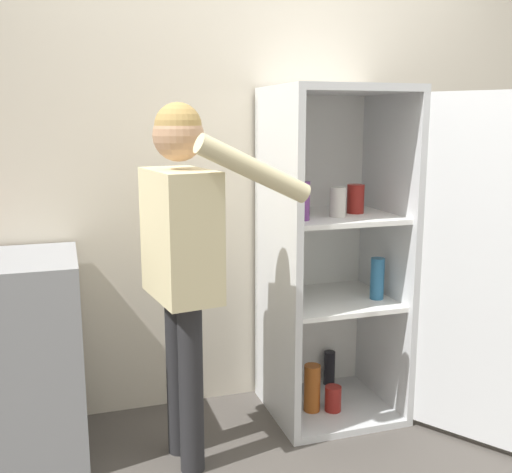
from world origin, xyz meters
name	(u,v)px	position (x,y,z in m)	size (l,w,h in m)	color
wall_back	(260,165)	(0.00, 0.98, 1.27)	(7.00, 0.06, 2.55)	beige
refrigerator	(362,259)	(0.40, 0.55, 0.83)	(1.03, 1.14, 1.67)	silver
person	(183,242)	(-0.54, 0.39, 1.00)	(0.66, 0.54, 1.58)	#262628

